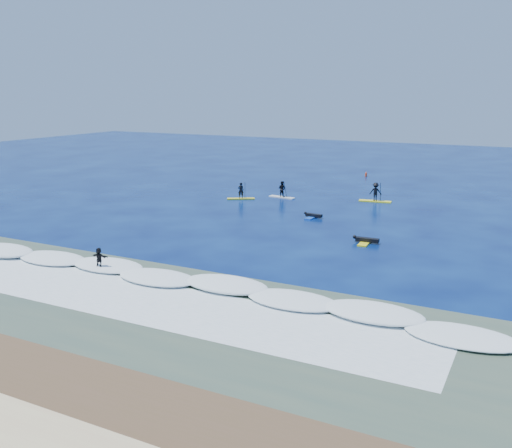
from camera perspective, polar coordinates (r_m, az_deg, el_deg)
The scene contains 11 objects.
ground at distance 40.59m, azimuth -2.41°, elevation -1.30°, with size 160.00×160.00×0.00m, color #030D3F.
shallow_water at distance 29.78m, azimuth -15.89°, elevation -7.28°, with size 90.00×13.00×0.01m, color #384D40.
breaking_wave at distance 32.62m, azimuth -11.12°, elevation -5.21°, with size 40.00×6.00×0.30m, color white.
whitewater at distance 30.47m, azimuth -14.61°, elevation -6.74°, with size 34.00×5.00×0.02m, color silver.
sup_paddler_left at distance 54.55m, azimuth -1.52°, elevation 3.10°, with size 2.60×1.93×1.85m.
sup_paddler_center at distance 55.30m, azimuth 2.61°, elevation 3.35°, with size 2.74×1.06×1.87m.
sup_paddler_right at distance 54.37m, azimuth 11.86°, elevation 3.04°, with size 3.05×1.13×2.09m.
prone_paddler_near at distance 39.66m, azimuth 10.93°, elevation -1.64°, with size 1.82×2.31×0.48m.
prone_paddler_far at distance 46.88m, azimuth 5.72°, elevation 0.81°, with size 1.61×2.05×0.42m.
wave_surfer at distance 34.01m, azimuth -15.41°, elevation -3.40°, with size 1.74×0.55×1.25m.
marker_buoy at distance 70.32m, azimuth 10.94°, elevation 4.90°, with size 0.26×0.26×0.61m.
Camera 1 is at (19.41, -34.15, 10.19)m, focal length 40.00 mm.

